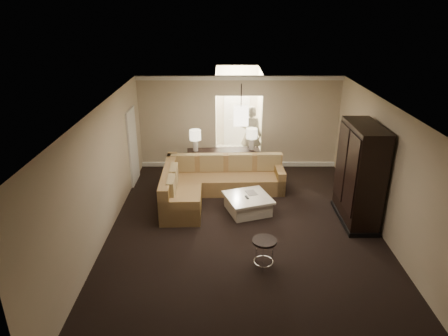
{
  "coord_description": "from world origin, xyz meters",
  "views": [
    {
      "loc": [
        -0.47,
        -7.62,
        4.71
      ],
      "look_at": [
        -0.45,
        1.2,
        1.07
      ],
      "focal_mm": 32.0,
      "sensor_mm": 36.0,
      "label": 1
    }
  ],
  "objects_px": {
    "person": "(251,132)",
    "sectional_sofa": "(211,183)",
    "armoire": "(359,177)",
    "drink_table": "(264,248)",
    "coffee_table": "(248,204)",
    "console_table": "(224,160)"
  },
  "relations": [
    {
      "from": "sectional_sofa",
      "to": "coffee_table",
      "type": "bearing_deg",
      "value": -44.65
    },
    {
      "from": "coffee_table",
      "to": "drink_table",
      "type": "relative_size",
      "value": 2.18
    },
    {
      "from": "console_table",
      "to": "person",
      "type": "relative_size",
      "value": 1.04
    },
    {
      "from": "person",
      "to": "sectional_sofa",
      "type": "bearing_deg",
      "value": 80.63
    },
    {
      "from": "coffee_table",
      "to": "person",
      "type": "xyz_separation_m",
      "value": [
        0.26,
        3.3,
        0.81
      ]
    },
    {
      "from": "coffee_table",
      "to": "person",
      "type": "distance_m",
      "value": 3.41
    },
    {
      "from": "coffee_table",
      "to": "console_table",
      "type": "relative_size",
      "value": 0.61
    },
    {
      "from": "sectional_sofa",
      "to": "armoire",
      "type": "bearing_deg",
      "value": -21.97
    },
    {
      "from": "armoire",
      "to": "person",
      "type": "relative_size",
      "value": 1.14
    },
    {
      "from": "drink_table",
      "to": "sectional_sofa",
      "type": "bearing_deg",
      "value": 109.67
    },
    {
      "from": "sectional_sofa",
      "to": "person",
      "type": "distance_m",
      "value": 2.79
    },
    {
      "from": "sectional_sofa",
      "to": "person",
      "type": "height_order",
      "value": "person"
    },
    {
      "from": "armoire",
      "to": "drink_table",
      "type": "height_order",
      "value": "armoire"
    },
    {
      "from": "coffee_table",
      "to": "console_table",
      "type": "xyz_separation_m",
      "value": [
        -0.59,
        2.2,
        0.27
      ]
    },
    {
      "from": "sectional_sofa",
      "to": "console_table",
      "type": "xyz_separation_m",
      "value": [
        0.32,
        1.35,
        0.11
      ]
    },
    {
      "from": "console_table",
      "to": "person",
      "type": "height_order",
      "value": "person"
    },
    {
      "from": "console_table",
      "to": "armoire",
      "type": "bearing_deg",
      "value": -45.4
    },
    {
      "from": "coffee_table",
      "to": "person",
      "type": "height_order",
      "value": "person"
    },
    {
      "from": "armoire",
      "to": "sectional_sofa",
      "type": "bearing_deg",
      "value": 159.58
    },
    {
      "from": "console_table",
      "to": "drink_table",
      "type": "distance_m",
      "value": 4.47
    },
    {
      "from": "console_table",
      "to": "drink_table",
      "type": "height_order",
      "value": "console_table"
    },
    {
      "from": "sectional_sofa",
      "to": "person",
      "type": "bearing_deg",
      "value": 62.84
    }
  ]
}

